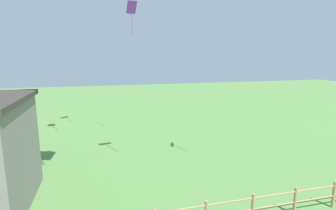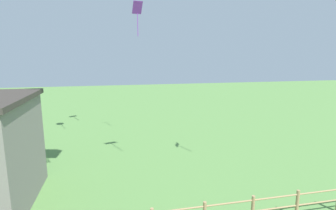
{
  "view_description": "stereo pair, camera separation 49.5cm",
  "coord_description": "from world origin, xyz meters",
  "views": [
    {
      "loc": [
        -2.85,
        -3.02,
        6.99
      ],
      "look_at": [
        0.0,
        7.8,
        4.87
      ],
      "focal_mm": 28.0,
      "sensor_mm": 36.0,
      "label": 1
    },
    {
      "loc": [
        -2.37,
        -3.13,
        6.99
      ],
      "look_at": [
        0.0,
        7.8,
        4.87
      ],
      "focal_mm": 28.0,
      "sensor_mm": 36.0,
      "label": 2
    }
  ],
  "objects": [
    {
      "name": "kite_purple_streamer",
      "position": [
        -0.23,
        17.64,
        10.25
      ],
      "size": [
        0.81,
        0.67,
        2.54
      ],
      "color": "purple"
    }
  ]
}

